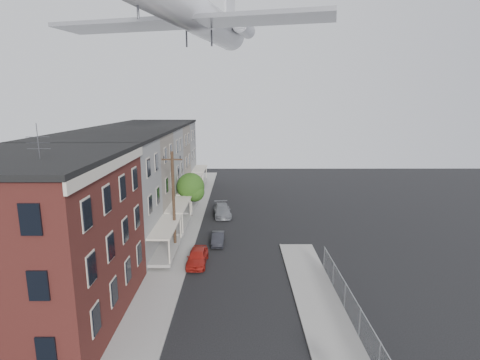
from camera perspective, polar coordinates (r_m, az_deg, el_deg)
The scene contains 17 objects.
sidewalk_left at distance 40.57m, azimuth -8.26°, elevation -7.16°, with size 3.00×62.00×0.12m, color gray.
sidewalk_right at distance 24.47m, azimuth 13.29°, elevation -20.96°, with size 3.00×26.00×0.12m, color gray.
curb_left at distance 40.38m, azimuth -6.21°, elevation -7.18°, with size 0.15×62.00×0.14m, color gray.
curb_right at distance 24.20m, azimuth 9.71°, elevation -21.19°, with size 0.15×26.00×0.14m, color gray.
corner_building at distance 25.54m, azimuth -28.95°, elevation -8.02°, with size 10.31×12.30×12.15m.
row_house_a at distance 33.77m, azimuth -21.26°, elevation -2.79°, with size 11.98×7.00×10.30m.
row_house_b at distance 40.20m, azimuth -17.74°, elevation -0.29°, with size 11.98×7.00×10.30m.
row_house_c at distance 46.79m, azimuth -15.20°, elevation 1.52°, with size 11.98×7.00×10.30m.
row_house_d at distance 53.48m, azimuth -13.29°, elevation 2.88°, with size 11.98×7.00×10.30m.
row_house_e at distance 60.25m, azimuth -11.80°, elevation 3.93°, with size 11.98×7.00×10.30m.
chainlink_fence at distance 23.55m, azimuth 17.78°, elevation -19.98°, with size 0.06×18.06×1.90m.
utility_pole at distance 33.58m, azimuth -10.09°, elevation -3.03°, with size 1.80×0.26×9.00m.
street_tree at distance 43.34m, azimuth -7.38°, elevation -1.23°, with size 3.22×3.20×5.20m.
car_near at distance 31.67m, azimuth -6.51°, elevation -11.53°, with size 1.57×3.91×1.33m, color #A51C15.
car_mid at distance 35.75m, azimuth -3.37°, elevation -8.90°, with size 1.14×3.26×1.07m, color black.
car_far at distance 44.10m, azimuth -2.73°, elevation -4.64°, with size 1.90×4.67×1.36m, color gray.
airplane at distance 39.89m, azimuth -6.57°, elevation 23.76°, with size 26.73×30.56×8.80m.
Camera 1 is at (0.20, -13.95, 13.21)m, focal length 28.00 mm.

